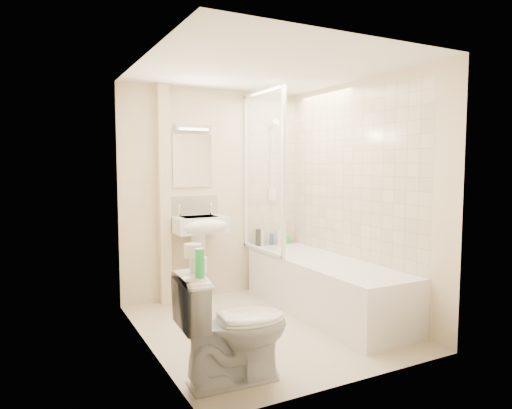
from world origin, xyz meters
TOP-DOWN VIEW (x-y plane):
  - floor at (0.00, 0.00)m, footprint 2.50×2.50m
  - wall_back at (0.00, 1.25)m, footprint 2.20×0.02m
  - wall_left at (-1.10, 0.00)m, footprint 0.02×2.50m
  - wall_right at (1.10, 0.00)m, footprint 0.02×2.50m
  - ceiling at (0.00, 0.00)m, footprint 2.20×2.50m
  - tile_back at (0.75, 1.24)m, footprint 0.70×0.01m
  - tile_right at (1.09, 0.09)m, footprint 0.01×2.10m
  - pipe_boxing at (-0.62, 1.19)m, footprint 0.12×0.12m
  - splashback at (-0.27, 1.24)m, footprint 0.60×0.02m
  - mirror at (-0.27, 1.24)m, footprint 0.46×0.01m
  - strip_light at (-0.27, 1.22)m, footprint 0.42×0.07m
  - bathtub at (0.75, 0.09)m, footprint 0.70×2.10m
  - shower_screen at (0.40, 0.80)m, footprint 0.04×0.92m
  - shower_fixture at (0.75, 1.19)m, footprint 0.10×0.16m
  - pedestal_sink at (-0.27, 1.01)m, footprint 0.57×0.51m
  - bottle_black_a at (0.53, 1.16)m, footprint 0.06×0.06m
  - bottle_white_a at (0.58, 1.16)m, footprint 0.05×0.05m
  - bottle_blue at (0.72, 1.16)m, footprint 0.06×0.06m
  - bottle_cream at (0.82, 1.16)m, footprint 0.05×0.05m
  - bottle_white_b at (0.91, 1.16)m, footprint 0.05×0.05m
  - bottle_green at (0.94, 1.16)m, footprint 0.06×0.06m
  - toilet at (-0.72, -0.85)m, footprint 0.54×0.84m
  - toilet_roll_lower at (-0.96, -0.79)m, footprint 0.12×0.12m
  - toilet_roll_upper at (-0.99, -0.77)m, footprint 0.12×0.12m
  - green_bottle at (-1.00, -0.93)m, footprint 0.06×0.06m

SIDE VIEW (x-z plane):
  - floor at x=0.00m, z-range 0.00..0.00m
  - bathtub at x=0.75m, z-range 0.01..0.56m
  - toilet at x=-0.72m, z-range 0.00..0.80m
  - bottle_green at x=0.94m, z-range 0.55..0.64m
  - bottle_blue at x=0.72m, z-range 0.55..0.69m
  - bottle_white_b at x=0.91m, z-range 0.55..0.69m
  - bottle_white_a at x=0.58m, z-range 0.55..0.72m
  - bottle_cream at x=0.82m, z-range 0.55..0.73m
  - bottle_black_a at x=0.53m, z-range 0.55..0.76m
  - pedestal_sink at x=-0.27m, z-range 0.22..1.32m
  - toilet_roll_lower at x=-0.96m, z-range 0.80..0.91m
  - green_bottle at x=-1.00m, z-range 0.80..0.99m
  - toilet_roll_upper at x=-0.99m, z-range 0.91..1.00m
  - splashback at x=-0.27m, z-range 0.88..1.18m
  - wall_back at x=0.00m, z-range 0.00..2.40m
  - wall_left at x=-1.10m, z-range 0.00..2.40m
  - wall_right at x=1.10m, z-range 0.00..2.40m
  - pipe_boxing at x=-0.62m, z-range 0.00..2.40m
  - tile_back at x=0.75m, z-range 0.55..2.30m
  - tile_right at x=1.09m, z-range 0.55..2.30m
  - shower_screen at x=0.40m, z-range 0.55..2.35m
  - shower_fixture at x=0.75m, z-range 1.05..2.04m
  - mirror at x=-0.27m, z-range 1.28..1.88m
  - strip_light at x=-0.27m, z-range 1.92..1.98m
  - ceiling at x=0.00m, z-range 2.39..2.41m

